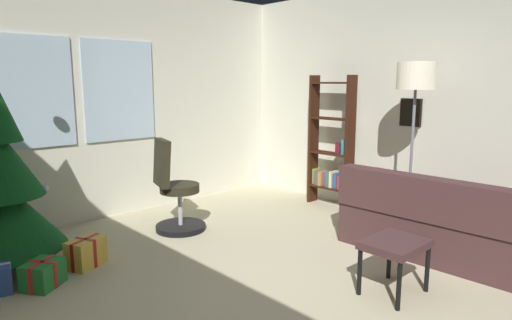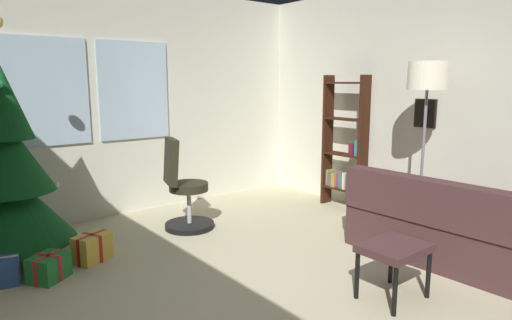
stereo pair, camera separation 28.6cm
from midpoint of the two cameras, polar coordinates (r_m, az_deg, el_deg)
name	(u,v)px [view 2 (the right image)]	position (r m, az deg, el deg)	size (l,w,h in m)	color
ground_plane	(305,316)	(3.52, 8.73, -19.15)	(5.08, 6.38, 0.10)	#BFB692
wall_back_with_windows	(122,102)	(5.77, -15.46, 7.20)	(5.08, 0.12, 2.81)	silver
wall_right_with_frames	(485,106)	(5.30, 28.68, 6.05)	(0.12, 6.38, 2.81)	silver
couch	(478,232)	(4.71, 28.16, -8.13)	(1.70, 1.97, 0.81)	#43292A
footstool	(394,252)	(3.67, 19.43, -11.05)	(0.50, 0.40, 0.44)	#43292A
holiday_tree	(11,181)	(4.63, -27.29, -2.41)	(1.07, 1.07, 2.23)	#4C331E
gift_box_green	(49,267)	(4.20, -23.20, -12.55)	(0.38, 0.36, 0.22)	#1E722D
gift_box_gold	(93,248)	(4.46, -18.44, -10.61)	(0.39, 0.33, 0.26)	gold
office_chair	(184,193)	(5.08, -7.63, -4.28)	(0.57, 0.56, 1.05)	black
bookshelf	(345,152)	(5.98, 12.63, 1.01)	(0.18, 0.64, 1.74)	black
floor_lamp	(427,87)	(4.90, 22.65, 8.63)	(0.39, 0.39, 1.86)	slate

